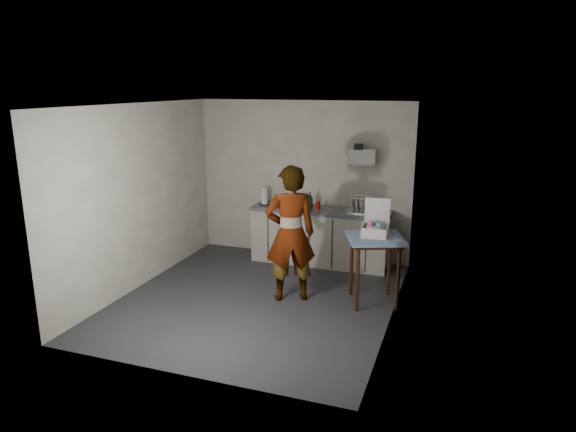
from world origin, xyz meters
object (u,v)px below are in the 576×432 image
(soap_bottle, at_px, (310,200))
(dish_rack, at_px, (358,209))
(standing_man, at_px, (290,234))
(soda_can, at_px, (318,205))
(paper_towel, at_px, (264,197))
(bakery_box, at_px, (375,228))
(side_table, at_px, (375,246))
(kitchen_counter, at_px, (320,238))
(dark_bottle, at_px, (299,201))

(soap_bottle, height_order, dish_rack, soap_bottle)
(standing_man, relative_size, soap_bottle, 6.62)
(soda_can, relative_size, paper_towel, 0.45)
(standing_man, distance_m, bakery_box, 1.12)
(side_table, bearing_deg, paper_towel, 127.57)
(kitchen_counter, distance_m, soap_bottle, 0.65)
(dark_bottle, xyz_separation_m, bakery_box, (1.44, -1.19, 0.00))
(soda_can, bearing_deg, bakery_box, -46.25)
(soda_can, height_order, paper_towel, paper_towel)
(paper_towel, bearing_deg, dish_rack, 0.04)
(standing_man, height_order, dish_rack, standing_man)
(soda_can, xyz_separation_m, bakery_box, (1.12, -1.17, 0.05))
(standing_man, height_order, paper_towel, standing_man)
(side_table, bearing_deg, dark_bottle, 118.23)
(kitchen_counter, bearing_deg, soap_bottle, -158.99)
(kitchen_counter, relative_size, bakery_box, 4.78)
(standing_man, bearing_deg, dark_bottle, -102.95)
(side_table, xyz_separation_m, soap_bottle, (-1.27, 1.22, 0.25))
(side_table, distance_m, soda_can, 1.70)
(dark_bottle, bearing_deg, soap_bottle, -12.54)
(soap_bottle, bearing_deg, bakery_box, -42.56)
(dark_bottle, bearing_deg, paper_towel, -179.69)
(side_table, distance_m, dish_rack, 1.37)
(kitchen_counter, height_order, dish_rack, dish_rack)
(standing_man, distance_m, dark_bottle, 1.56)
(side_table, relative_size, dark_bottle, 4.29)
(bakery_box, bearing_deg, soda_can, 131.12)
(soap_bottle, relative_size, dish_rack, 0.78)
(side_table, relative_size, bakery_box, 1.95)
(dark_bottle, bearing_deg, bakery_box, -39.42)
(soap_bottle, xyz_separation_m, soda_can, (0.13, 0.03, -0.08))
(dish_rack, bearing_deg, dark_bottle, 179.87)
(standing_man, bearing_deg, bakery_box, 170.19)
(kitchen_counter, bearing_deg, paper_towel, -178.66)
(dark_bottle, xyz_separation_m, dish_rack, (0.98, -0.00, -0.05))
(kitchen_counter, distance_m, side_table, 1.73)
(kitchen_counter, bearing_deg, side_table, -49.47)
(kitchen_counter, height_order, paper_towel, paper_towel)
(side_table, height_order, soda_can, soda_can)
(soap_bottle, distance_m, dark_bottle, 0.21)
(standing_man, xyz_separation_m, soap_bottle, (-0.18, 1.47, 0.13))
(soda_can, height_order, dish_rack, dish_rack)
(paper_towel, bearing_deg, side_table, -31.51)
(kitchen_counter, relative_size, side_table, 2.45)
(side_table, xyz_separation_m, paper_towel, (-2.06, 1.26, 0.25))
(kitchen_counter, height_order, dark_bottle, dark_bottle)
(paper_towel, relative_size, bakery_box, 0.60)
(kitchen_counter, xyz_separation_m, soap_bottle, (-0.17, -0.06, 0.62))
(soap_bottle, distance_m, bakery_box, 1.69)
(soda_can, bearing_deg, paper_towel, 179.04)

